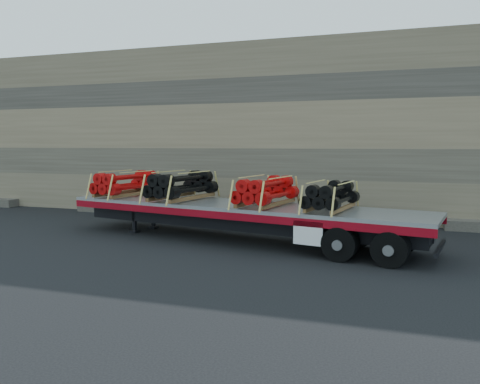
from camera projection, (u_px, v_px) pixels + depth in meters
The scene contains 7 objects.
ground at pixel (226, 244), 13.90m from camera, with size 120.00×120.00×0.00m, color black.
rock_wall at pixel (279, 131), 19.69m from camera, with size 44.00×3.00×7.00m, color #7A6B54.
trailer at pixel (238, 222), 14.35m from camera, with size 11.56×2.22×1.16m, color #A8AAAF, non-canonical shape.
bundle_front at pixel (126, 184), 16.41m from camera, with size 1.18×2.35×0.83m, color #B90A09, non-canonical shape.
bundle_midfront at pixel (182, 186), 15.26m from camera, with size 1.25×2.49×0.88m, color black, non-canonical shape.
bundle_midrear at pixel (266, 192), 13.80m from camera, with size 1.16×2.32×0.82m, color #B90A09, non-canonical shape.
bundle_rear at pixel (331, 197), 12.86m from camera, with size 1.05×2.11×0.75m, color black, non-canonical shape.
Camera 1 is at (4.65, -12.86, 2.97)m, focal length 35.00 mm.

